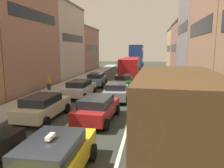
% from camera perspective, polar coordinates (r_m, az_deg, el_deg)
% --- Properties ---
extents(sidewalk_left, '(2.60, 64.00, 0.14)m').
position_cam_1_polar(sidewalk_left, '(26.34, -11.48, -0.12)').
color(sidewalk_left, '#AEAEAE').
rests_on(sidewalk_left, ground).
extents(lane_stripe_left, '(0.16, 60.00, 0.01)m').
position_cam_1_polar(lane_stripe_left, '(24.99, -0.73, -0.58)').
color(lane_stripe_left, silver).
rests_on(lane_stripe_left, ground).
extents(lane_stripe_right, '(0.16, 60.00, 0.01)m').
position_cam_1_polar(lane_stripe_right, '(24.61, 7.08, -0.81)').
color(lane_stripe_right, silver).
rests_on(lane_stripe_right, ground).
extents(building_row_left, '(7.20, 43.90, 14.01)m').
position_cam_1_polar(building_row_left, '(28.71, -21.74, 11.79)').
color(building_row_left, '#9E7556').
rests_on(building_row_left, ground).
extents(building_row_right, '(7.20, 43.90, 12.27)m').
position_cam_1_polar(building_row_right, '(25.91, 26.13, 10.27)').
color(building_row_right, tan).
rests_on(building_row_right, ground).
extents(removalist_box_truck, '(2.87, 7.76, 3.58)m').
position_cam_1_polar(removalist_box_truck, '(7.85, 16.10, -8.26)').
color(removalist_box_truck, '#1E5933').
rests_on(removalist_box_truck, ground).
extents(taxi_centre_lane_front, '(2.12, 4.33, 1.66)m').
position_cam_1_polar(taxi_centre_lane_front, '(7.60, -15.23, -18.43)').
color(taxi_centre_lane_front, yellow).
rests_on(taxi_centre_lane_front, ground).
extents(sedan_centre_lane_second, '(2.28, 4.40, 1.49)m').
position_cam_1_polar(sedan_centre_lane_second, '(12.99, -3.94, -6.34)').
color(sedan_centre_lane_second, '#A51E1E').
rests_on(sedan_centre_lane_second, ground).
extents(wagon_left_lane_second, '(2.15, 4.34, 1.49)m').
position_cam_1_polar(wagon_left_lane_second, '(13.99, -17.76, -5.62)').
color(wagon_left_lane_second, beige).
rests_on(wagon_left_lane_second, ground).
extents(hatchback_centre_lane_third, '(2.26, 4.40, 1.49)m').
position_cam_1_polar(hatchback_centre_lane_third, '(18.18, 1.15, -1.79)').
color(hatchback_centre_lane_third, gray).
rests_on(hatchback_centre_lane_third, ground).
extents(sedan_left_lane_third, '(2.17, 4.36, 1.49)m').
position_cam_1_polar(sedan_left_lane_third, '(19.61, -8.46, -1.08)').
color(sedan_left_lane_third, silver).
rests_on(sedan_left_lane_third, ground).
extents(coupe_centre_lane_fourth, '(2.15, 4.34, 1.49)m').
position_cam_1_polar(coupe_centre_lane_fourth, '(23.89, 3.02, 0.87)').
color(coupe_centre_lane_fourth, '#19592D').
rests_on(coupe_centre_lane_fourth, ground).
extents(sedan_left_lane_fourth, '(2.25, 4.39, 1.49)m').
position_cam_1_polar(sedan_left_lane_fourth, '(25.18, -4.20, 1.29)').
color(sedan_left_lane_fourth, '#759EB7').
rests_on(sedan_left_lane_fourth, ground).
extents(sedan_right_lane_behind_truck, '(2.16, 4.35, 1.49)m').
position_cam_1_polar(sedan_right_lane_behind_truck, '(15.13, 11.89, -4.26)').
color(sedan_right_lane_behind_truck, '#194C8C').
rests_on(sedan_right_lane_behind_truck, ground).
extents(wagon_right_lane_far, '(2.24, 4.38, 1.49)m').
position_cam_1_polar(wagon_right_lane_far, '(20.45, 11.20, -0.72)').
color(wagon_right_lane_far, '#B29319').
rests_on(wagon_right_lane_far, ground).
extents(bus_mid_queue_primary, '(2.89, 10.53, 2.90)m').
position_cam_1_polar(bus_mid_queue_primary, '(33.16, 4.85, 4.88)').
color(bus_mid_queue_primary, '#B21919').
rests_on(bus_mid_queue_primary, ground).
extents(bus_far_queue_secondary, '(2.80, 10.50, 5.06)m').
position_cam_1_polar(bus_far_queue_secondary, '(47.17, 6.55, 7.46)').
color(bus_far_queue_secondary, navy).
rests_on(bus_far_queue_secondary, ground).
extents(pedestrian_mid_sidewalk, '(0.54, 0.34, 1.66)m').
position_cam_1_polar(pedestrian_mid_sidewalk, '(22.82, -16.36, 0.48)').
color(pedestrian_mid_sidewalk, '#262D47').
rests_on(pedestrian_mid_sidewalk, ground).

